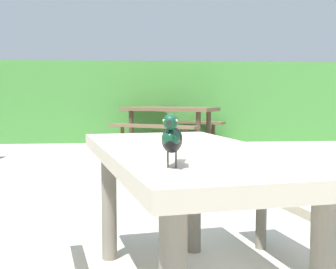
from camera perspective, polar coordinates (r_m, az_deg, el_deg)
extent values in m
cube|color=#428438|center=(10.56, -2.50, 3.97)|extent=(28.00, 1.77, 1.66)
cube|color=#B2A893|center=(2.21, 2.31, -2.55)|extent=(1.06, 1.90, 0.07)
cylinder|color=slate|center=(2.89, -7.06, -8.26)|extent=(0.09, 0.09, 0.67)
cylinder|color=slate|center=(3.01, 3.11, -7.71)|extent=(0.09, 0.09, 0.67)
cube|color=#B2A893|center=(2.16, -16.02, -10.72)|extent=(0.57, 1.73, 0.05)
cylinder|color=slate|center=(2.84, -15.73, -11.56)|extent=(0.07, 0.07, 0.39)
cube|color=#B2A893|center=(2.55, 17.60, -8.36)|extent=(0.57, 1.73, 0.05)
cylinder|color=slate|center=(3.15, 11.09, -9.85)|extent=(0.07, 0.07, 0.39)
ellipsoid|color=black|center=(1.61, 0.49, -0.61)|extent=(0.10, 0.16, 0.09)
ellipsoid|color=#0F3823|center=(1.57, 0.36, -0.51)|extent=(0.07, 0.08, 0.06)
sphere|color=#0F3823|center=(1.55, 0.30, 1.51)|extent=(0.05, 0.05, 0.05)
sphere|color=#EAE08C|center=(1.53, 0.99, 1.68)|extent=(0.01, 0.01, 0.01)
sphere|color=#EAE08C|center=(1.54, -0.46, 1.68)|extent=(0.01, 0.01, 0.01)
cone|color=black|center=(1.51, 0.16, 1.42)|extent=(0.02, 0.03, 0.02)
cube|color=black|center=(1.73, 0.83, -0.68)|extent=(0.05, 0.10, 0.04)
cylinder|color=#47423D|center=(1.61, 0.96, -3.05)|extent=(0.01, 0.01, 0.05)
cylinder|color=#47423D|center=(1.61, -0.03, -3.03)|extent=(0.01, 0.01, 0.05)
cube|color=brown|center=(9.17, 0.20, 3.08)|extent=(1.94, 1.57, 0.07)
cylinder|color=#423324|center=(8.67, 3.64, 0.51)|extent=(0.09, 0.09, 0.67)
cylinder|color=#423324|center=(9.16, 4.88, 0.74)|extent=(0.09, 0.09, 0.67)
cylinder|color=#423324|center=(9.28, -4.43, 0.80)|extent=(0.09, 0.09, 0.67)
cylinder|color=#423324|center=(9.75, -2.87, 1.00)|extent=(0.09, 0.09, 0.67)
cube|color=brown|center=(8.56, -1.80, 1.00)|extent=(1.61, 1.11, 0.05)
cylinder|color=#423324|center=(8.30, 2.14, -0.64)|extent=(0.07, 0.07, 0.39)
cylinder|color=#423324|center=(8.89, -5.48, -0.30)|extent=(0.07, 0.07, 0.39)
cube|color=brown|center=(9.82, 1.94, 1.50)|extent=(1.61, 1.11, 0.05)
cylinder|color=#423324|center=(9.60, 5.45, 0.08)|extent=(0.07, 0.07, 0.39)
cylinder|color=#423324|center=(10.11, -1.40, 0.34)|extent=(0.07, 0.07, 0.39)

